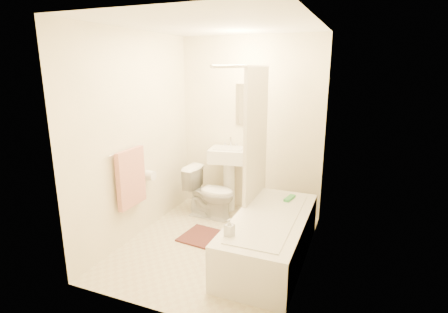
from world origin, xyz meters
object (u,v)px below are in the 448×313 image
at_px(bath_mat, 209,238).
at_px(soap_bottle, 229,228).
at_px(toilet, 210,193).
at_px(bathtub, 270,237).
at_px(sink, 229,177).

bearing_deg(bath_mat, soap_bottle, -52.28).
relative_size(toilet, bathtub, 0.41).
bearing_deg(sink, bathtub, -58.96).
relative_size(toilet, soap_bottle, 4.01).
relative_size(bathtub, bath_mat, 2.59).
distance_m(toilet, bath_mat, 0.73).
xyz_separation_m(sink, bathtub, (0.87, -1.01, -0.26)).
bearing_deg(bathtub, bath_mat, 171.20).
distance_m(sink, bath_mat, 1.02).
distance_m(bath_mat, soap_bottle, 1.03).
relative_size(sink, bath_mat, 1.54).
bearing_deg(toilet, bath_mat, -155.32).
distance_m(bathtub, soap_bottle, 0.70).
relative_size(bathtub, soap_bottle, 9.70).
bearing_deg(bathtub, soap_bottle, -113.25).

